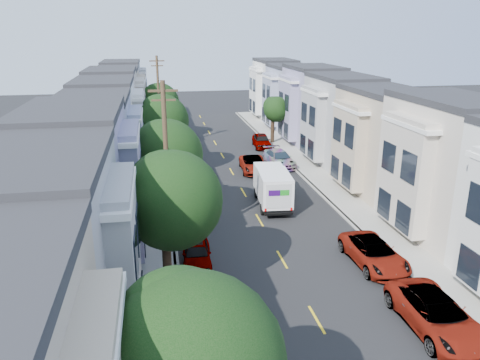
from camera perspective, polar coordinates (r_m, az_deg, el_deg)
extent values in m
plane|color=black|center=(27.57, 5.15, -9.66)|extent=(160.00, 160.00, 0.00)
cube|color=black|center=(41.12, -0.35, -0.16)|extent=(12.00, 70.00, 0.02)
cube|color=gray|center=(40.54, -8.81, -0.54)|extent=(0.30, 70.00, 0.15)
cube|color=gray|center=(42.52, 7.70, 0.38)|extent=(0.30, 70.00, 0.15)
cube|color=gray|center=(40.54, -10.64, -0.64)|extent=(2.60, 70.00, 0.15)
cube|color=gray|center=(42.93, 9.35, 0.47)|extent=(2.60, 70.00, 0.15)
cube|color=gold|center=(41.12, -0.35, -0.17)|extent=(0.12, 70.00, 0.01)
cube|color=tan|center=(40.79, -15.97, -1.03)|extent=(5.00, 70.00, 8.50)
cube|color=tan|center=(44.35, 13.98, 0.63)|extent=(5.00, 70.00, 8.50)
cylinder|color=black|center=(23.26, -8.84, -10.42)|extent=(0.44, 0.44, 3.53)
sphere|color=#1E3313|center=(21.87, -8.47, -2.47)|extent=(4.70, 4.70, 4.70)
cylinder|color=black|center=(31.34, -9.38, -2.98)|extent=(0.44, 0.44, 3.39)
sphere|color=#1E3313|center=(30.33, -9.12, 2.97)|extent=(4.70, 4.70, 4.70)
cylinder|color=black|center=(42.72, -9.77, 2.66)|extent=(0.44, 0.44, 3.44)
sphere|color=#1E3313|center=(41.98, -9.60, 7.12)|extent=(4.70, 4.70, 4.70)
cylinder|color=black|center=(57.33, -10.03, 6.20)|extent=(0.44, 0.44, 2.86)
sphere|color=#1E3313|center=(56.81, -9.89, 9.25)|extent=(4.70, 4.70, 4.70)
cylinder|color=black|center=(54.98, 3.98, 6.00)|extent=(0.44, 0.44, 2.98)
sphere|color=#1E3313|center=(54.60, 4.34, 8.60)|extent=(2.94, 2.94, 2.94)
cylinder|color=#42301E|center=(26.66, -8.88, 0.84)|extent=(0.26, 0.26, 10.00)
cube|color=#42301E|center=(25.72, -9.37, 10.69)|extent=(1.60, 0.12, 0.12)
cylinder|color=#42301E|center=(52.10, -9.83, 9.05)|extent=(0.26, 0.26, 10.00)
cube|color=#42301E|center=(51.62, -10.11, 14.10)|extent=(1.60, 0.12, 0.12)
cube|color=white|center=(34.38, 4.31, -0.89)|extent=(2.19, 3.92, 2.14)
cube|color=white|center=(37.05, 3.20, 0.38)|extent=(2.19, 1.82, 1.97)
cube|color=black|center=(35.51, 3.94, -2.27)|extent=(2.01, 5.62, 0.22)
cube|color=#2D0A51|center=(32.43, 4.64, -1.58)|extent=(0.82, 0.04, 0.40)
cube|color=#198C1E|center=(32.61, 5.88, -1.50)|extent=(0.64, 0.04, 0.40)
cylinder|color=black|center=(33.61, 3.09, -3.64)|extent=(0.25, 0.82, 0.82)
cylinder|color=black|center=(34.10, 6.32, -3.41)|extent=(0.25, 0.82, 0.82)
cylinder|color=black|center=(36.96, 1.79, -1.60)|extent=(0.25, 0.82, 0.82)
cylinder|color=black|center=(37.41, 4.73, -1.42)|extent=(0.25, 0.82, 0.82)
imported|color=black|center=(43.81, 1.65, 1.92)|extent=(2.68, 5.21, 1.40)
imported|color=black|center=(19.83, -2.95, -19.68)|extent=(2.05, 4.44, 1.23)
imported|color=#9C9EA9|center=(26.81, -5.30, -8.88)|extent=(1.84, 4.25, 1.35)
imported|color=black|center=(38.54, -7.04, -0.46)|extent=(1.87, 4.37, 1.39)
imported|color=#3A3A3A|center=(23.03, 22.83, -14.90)|extent=(2.56, 5.55, 1.54)
imported|color=#B5B7C1|center=(27.64, 16.00, -8.59)|extent=(2.55, 5.25, 1.44)
imported|color=black|center=(45.78, 4.80, 2.62)|extent=(2.59, 5.19, 1.50)
imported|color=black|center=(53.10, 2.63, 4.80)|extent=(2.14, 4.83, 1.53)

